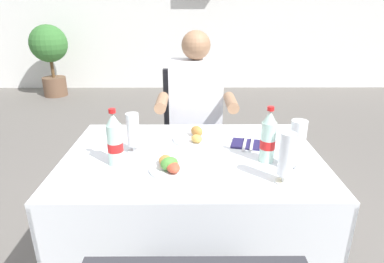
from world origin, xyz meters
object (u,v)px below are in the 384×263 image
Objects in this scene: main_dining_table at (192,185)px; potted_plant_corner at (50,51)px; chair_far_diner_seat at (191,130)px; plate_far_diner at (196,137)px; beer_glass_right at (297,145)px; cola_bottle_secondary at (115,141)px; beer_glass_middle at (133,133)px; plate_near_camera at (174,166)px; cola_bottle_primary at (268,138)px; napkin_cutlery_set at (248,144)px; beer_glass_left at (286,158)px; seated_diner_far at (196,114)px.

main_dining_table is 1.08× the size of potted_plant_corner.
chair_far_diner_seat is 4.17× the size of plate_far_diner.
cola_bottle_secondary is at bearing 176.10° from beer_glass_right.
beer_glass_middle is at bearing 165.73° from beer_glass_right.
potted_plant_corner reaches higher than plate_near_camera.
napkin_cutlery_set is (-0.05, 0.18, -0.11)m from cola_bottle_primary.
chair_far_diner_seat reaches higher than napkin_cutlery_set.
beer_glass_left is at bearing -71.07° from chair_far_diner_seat.
main_dining_table is 0.55m from beer_glass_right.
cola_bottle_secondary is (-0.34, -0.10, 0.28)m from main_dining_table.
seated_diner_far is at bearing 116.13° from beer_glass_right.
cola_bottle_secondary reaches higher than beer_glass_right.
seated_diner_far reaches higher than cola_bottle_primary.
beer_glass_left is at bearing -13.45° from cola_bottle_secondary.
chair_far_diner_seat is 1.01m from cola_bottle_secondary.
napkin_cutlery_set is 0.17× the size of potted_plant_corner.
main_dining_table is 0.97× the size of seated_diner_far.
chair_far_diner_seat reaches higher than plate_far_diner.
seated_diner_far is 0.75m from beer_glass_middle.
beer_glass_right is at bearing -18.58° from main_dining_table.
cola_bottle_primary is at bearing -67.97° from seated_diner_far.
beer_glass_right is at bearing -63.87° from seated_diner_far.
cola_bottle_primary reaches higher than beer_glass_left.
beer_glass_right reaches higher than napkin_cutlery_set.
cola_bottle_secondary is at bearing -64.51° from potted_plant_corner.
plate_near_camera is 0.22× the size of potted_plant_corner.
plate_far_diner is 0.55m from beer_glass_right.
beer_glass_middle is (-0.28, -0.77, 0.28)m from chair_far_diner_seat.
seated_diner_far is at bearing 88.89° from plate_far_diner.
chair_far_diner_seat is 3.77m from potted_plant_corner.
main_dining_table is 4.67× the size of cola_bottle_secondary.
seated_diner_far is at bearing 109.35° from beer_glass_left.
potted_plant_corner reaches higher than chair_far_diner_seat.
napkin_cutlery_set is at bearing 7.83° from beer_glass_middle.
chair_far_diner_seat is at bearing 112.63° from napkin_cutlery_set.
chair_far_diner_seat is at bearing 69.92° from beer_glass_middle.
main_dining_table is 6.21× the size of napkin_cutlery_set.
cola_bottle_secondary reaches higher than plate_near_camera.
cola_bottle_primary is 0.22m from napkin_cutlery_set.
main_dining_table is at bearing 62.47° from plate_near_camera.
plate_near_camera is (-0.08, -0.16, 0.19)m from main_dining_table.
potted_plant_corner is at bearing 120.01° from main_dining_table.
main_dining_table is 0.53m from beer_glass_left.
cola_bottle_primary is at bearing 11.53° from plate_near_camera.
seated_diner_far is 0.87m from plate_near_camera.
plate_far_diner is at bearing -58.58° from potted_plant_corner.
plate_far_diner is at bearing 142.35° from cola_bottle_primary.
napkin_cutlery_set is at bearing -66.05° from seated_diner_far.
seated_diner_far is 6.43× the size of beer_glass_middle.
plate_near_camera is 0.96× the size of cola_bottle_primary.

